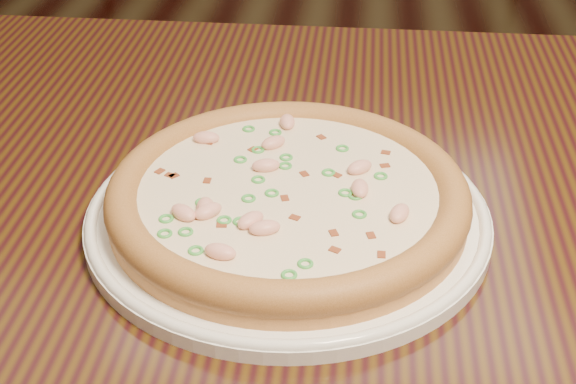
{
  "coord_description": "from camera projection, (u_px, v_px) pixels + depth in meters",
  "views": [
    {
      "loc": [
        0.06,
        -0.96,
        1.14
      ],
      "look_at": [
        0.01,
        -0.41,
        0.78
      ],
      "focal_mm": 50.0,
      "sensor_mm": 36.0,
      "label": 1
    }
  ],
  "objects": [
    {
      "name": "pizza",
      "position": [
        288.0,
        195.0,
        0.66
      ],
      "size": [
        0.3,
        0.3,
        0.03
      ],
      "color": "#D08746",
      "rests_on": "plate"
    },
    {
      "name": "plate",
      "position": [
        288.0,
        213.0,
        0.67
      ],
      "size": [
        0.34,
        0.34,
        0.02
      ],
      "color": "white",
      "rests_on": "hero_table"
    },
    {
      "name": "hero_table",
      "position": [
        419.0,
        285.0,
        0.76
      ],
      "size": [
        1.2,
        0.8,
        0.75
      ],
      "color": "black",
      "rests_on": "ground"
    }
  ]
}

